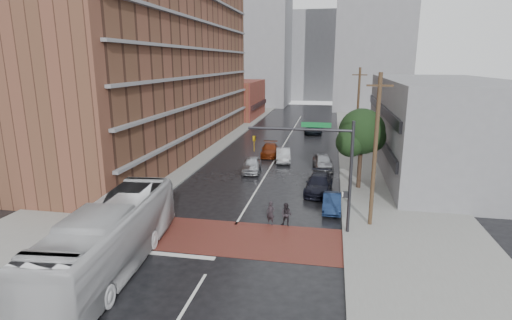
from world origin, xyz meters
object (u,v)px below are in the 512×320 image
Objects in this scene: pedestrian_a at (271,213)px; pedestrian_b at (286,215)px; car_travel_c at (270,150)px; car_parked_far at (323,162)px; suv_travel at (314,128)px; car_travel_b at (283,155)px; transit_bus at (110,238)px; car_parked_mid at (319,184)px; car_travel_a at (252,164)px; car_parked_near at (332,202)px.

pedestrian_a reaches higher than pedestrian_b.
car_parked_far is (6.20, -4.91, 0.08)m from car_travel_c.
car_parked_far is at bearing -83.49° from suv_travel.
pedestrian_a reaches higher than car_travel_c.
car_travel_b is at bearing -59.37° from car_travel_c.
transit_bus is 2.49× the size of car_parked_mid.
transit_bus reaches higher than car_travel_a.
car_travel_c is (4.12, 27.22, -1.07)m from transit_bus.
car_parked_near is at bearing 59.71° from pedestrian_a.
suv_travel reaches higher than car_parked_mid.
suv_travel is (4.27, 15.82, 0.06)m from car_travel_c.
car_parked_near is at bearing -70.50° from car_parked_mid.
pedestrian_b reaches higher than car_travel_c.
suv_travel is (4.96, 23.02, 0.01)m from car_travel_a.
pedestrian_b reaches higher than car_travel_a.
pedestrian_a is at bearing -93.72° from car_travel_b.
car_travel_c is 16.38m from suv_travel.
transit_bus is 43.85m from suv_travel.
car_travel_c is at bearing 78.28° from car_travel_a.
car_travel_b is 1.16× the size of car_parked_near.
pedestrian_b is (8.34, 7.31, -0.97)m from transit_bus.
car_travel_b is 18.48m from suv_travel.
car_parked_mid reaches higher than car_travel_c.
transit_bus is 3.40× the size of car_parked_near.
transit_bus is at bearing -111.59° from car_travel_b.
pedestrian_a is 7.99m from car_parked_mid.
car_parked_mid is (2.91, 7.44, -0.07)m from pedestrian_a.
car_parked_far is (-0.98, 11.53, 0.15)m from car_parked_near.
car_parked_mid reaches higher than car_parked_near.
pedestrian_b is 0.36× the size of car_travel_a.
car_parked_far is (3.03, 15.00, -0.05)m from pedestrian_a.
car_parked_near is at bearing -72.45° from car_travel_c.
car_parked_near is (2.95, 3.47, -0.18)m from pedestrian_b.
car_parked_mid is (6.07, -12.46, 0.05)m from car_travel_c.
car_parked_mid is at bearing 106.09° from car_parked_near.
car_travel_a is 23.54m from suv_travel.
car_parked_far is (0.12, 7.55, 0.03)m from car_parked_mid.
car_travel_b is (-2.35, 17.40, -0.08)m from pedestrian_b.
pedestrian_b is 0.31× the size of car_parked_mid.
car_travel_b is (-1.30, 17.40, -0.10)m from pedestrian_a.
pedestrian_a reaches higher than car_parked_far.
transit_bus is 24.60m from car_parked_far.
pedestrian_a is 0.36× the size of car_parked_far.
car_travel_a is 0.86× the size of car_parked_mid.
car_parked_far is at bearing 12.17° from car_travel_a.
car_parked_mid is at bearing -99.20° from car_parked_far.
pedestrian_b is at bearing 35.83° from transit_bus.
car_travel_c is at bearing -103.90° from suv_travel.
car_travel_c is at bearing 117.90° from pedestrian_a.
car_parked_near is at bearing -77.13° from car_travel_b.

